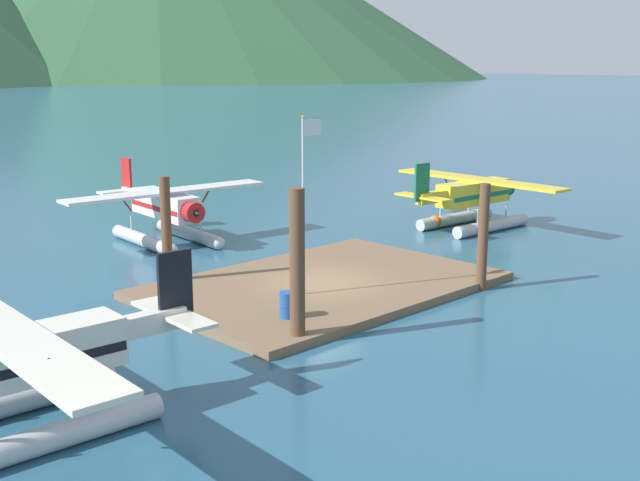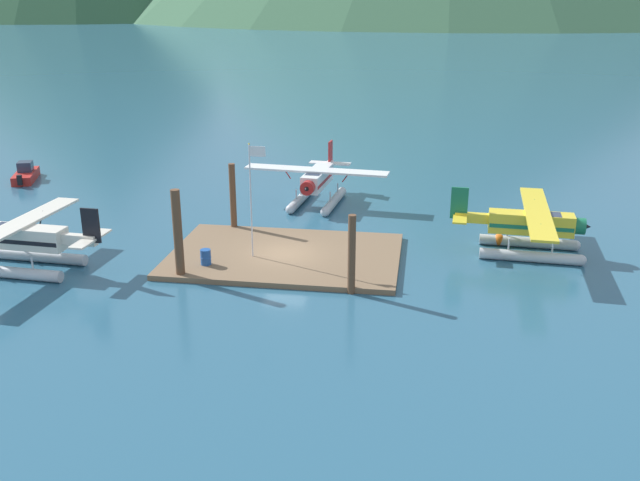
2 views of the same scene
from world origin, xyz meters
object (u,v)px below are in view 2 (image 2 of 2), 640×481
object	(u,v)px
boat_red_open_west	(26,174)
seaplane_cream_port_aft	(24,243)
mooring_buoy	(499,240)
fuel_drum	(206,257)
seaplane_yellow_stbd_fwd	(531,229)
seaplane_white_bow_centre	(317,183)
flagpole	(253,188)

from	to	relation	value
boat_red_open_west	seaplane_cream_port_aft	bearing A→B (deg)	-59.47
seaplane_cream_port_aft	mooring_buoy	bearing A→B (deg)	17.11
fuel_drum	boat_red_open_west	world-z (taller)	boat_red_open_west
mooring_buoy	seaplane_yellow_stbd_fwd	xyz separation A→B (m)	(1.61, -1.35, 1.22)
mooring_buoy	seaplane_cream_port_aft	xyz separation A→B (m)	(-26.27, -8.09, 1.22)
seaplane_cream_port_aft	seaplane_white_bow_centre	xyz separation A→B (m)	(13.95, 15.10, 0.00)
fuel_drum	seaplane_cream_port_aft	xyz separation A→B (m)	(-9.81, -1.56, 0.84)
seaplane_cream_port_aft	boat_red_open_west	distance (m)	21.48
boat_red_open_west	seaplane_yellow_stbd_fwd	bearing A→B (deg)	-16.84
flagpole	mooring_buoy	world-z (taller)	flagpole
mooring_buoy	seaplane_white_bow_centre	distance (m)	14.23
fuel_drum	boat_red_open_west	xyz separation A→B (m)	(-20.71, 16.91, -0.25)
seaplane_white_bow_centre	boat_red_open_west	bearing A→B (deg)	172.27
seaplane_yellow_stbd_fwd	seaplane_white_bow_centre	world-z (taller)	same
flagpole	seaplane_cream_port_aft	world-z (taller)	flagpole
seaplane_cream_port_aft	seaplane_white_bow_centre	world-z (taller)	same
mooring_buoy	seaplane_white_bow_centre	bearing A→B (deg)	150.34
seaplane_cream_port_aft	boat_red_open_west	world-z (taller)	seaplane_cream_port_aft
flagpole	seaplane_cream_port_aft	distance (m)	12.91
seaplane_white_bow_centre	boat_red_open_west	distance (m)	25.10
mooring_buoy	seaplane_cream_port_aft	world-z (taller)	seaplane_cream_port_aft
seaplane_cream_port_aft	flagpole	bearing A→B (deg)	14.78
seaplane_yellow_stbd_fwd	boat_red_open_west	world-z (taller)	seaplane_yellow_stbd_fwd
mooring_buoy	seaplane_yellow_stbd_fwd	bearing A→B (deg)	-40.08
mooring_buoy	fuel_drum	bearing A→B (deg)	-158.37
seaplane_white_bow_centre	boat_red_open_west	xyz separation A→B (m)	(-24.85, 3.37, -1.09)
fuel_drum	seaplane_cream_port_aft	bearing A→B (deg)	-170.96
flagpole	boat_red_open_west	size ratio (longest dim) A/B	1.40
flagpole	seaplane_yellow_stbd_fwd	xyz separation A→B (m)	(15.69, 3.52, -2.77)
mooring_buoy	seaplane_white_bow_centre	xyz separation A→B (m)	(-12.32, 7.02, 1.22)
seaplane_white_bow_centre	flagpole	bearing A→B (deg)	-98.42
flagpole	fuel_drum	distance (m)	4.63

